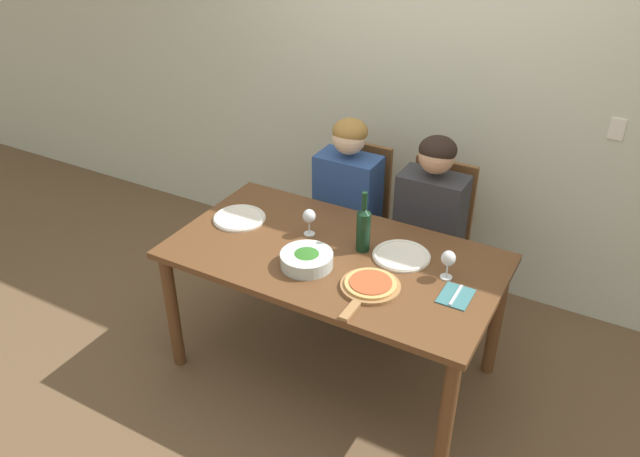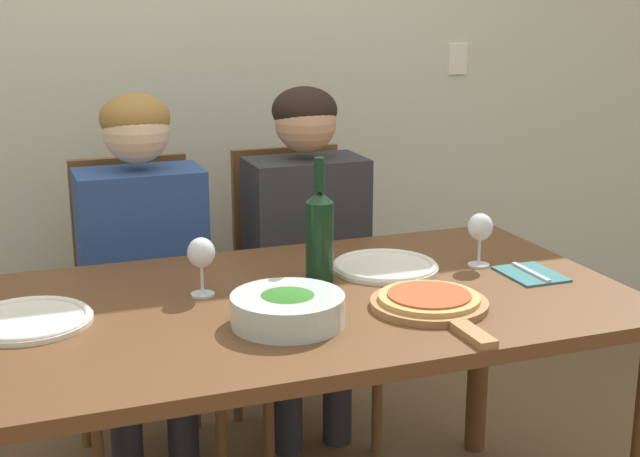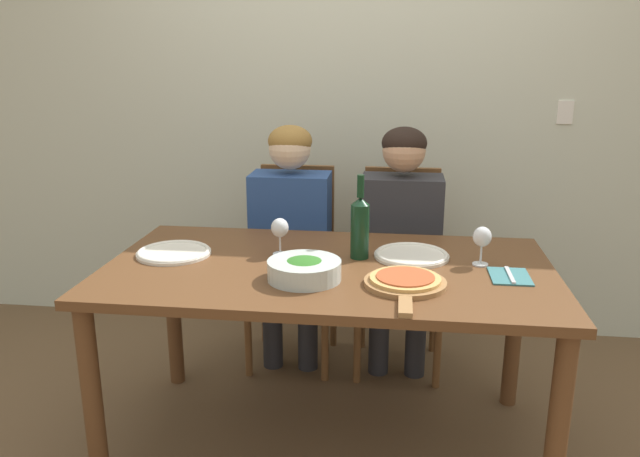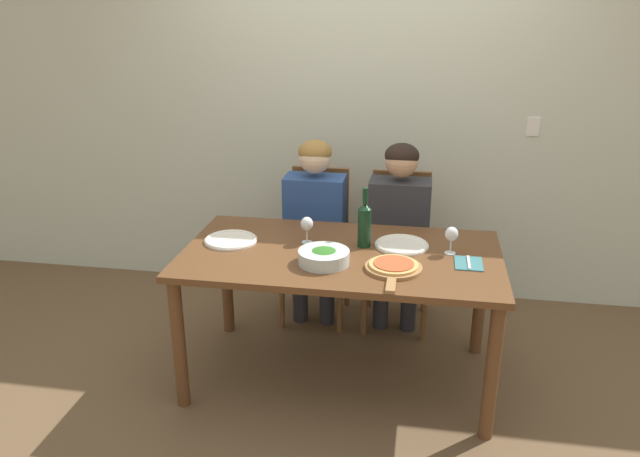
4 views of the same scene
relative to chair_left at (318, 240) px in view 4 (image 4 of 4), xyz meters
name	(u,v)px [view 4 (image 4 of 4)]	position (x,y,z in m)	size (l,w,h in m)	color
ground_plane	(340,375)	(0.26, -0.77, -0.52)	(40.00, 40.00, 0.00)	brown
back_wall	(366,106)	(0.26, 0.44, 0.83)	(10.00, 0.06, 2.70)	beige
dining_table	(341,269)	(0.26, -0.77, 0.15)	(1.69, 0.93, 0.77)	brown
chair_left	(318,240)	(0.00, 0.00, 0.00)	(0.42, 0.42, 0.99)	brown
chair_right	(398,245)	(0.54, 0.00, 0.00)	(0.42, 0.42, 0.99)	brown
person_woman	(315,216)	(0.00, -0.12, 0.21)	(0.47, 0.51, 1.22)	#28282D
person_man	(399,221)	(0.54, -0.12, 0.21)	(0.47, 0.51, 1.22)	#28282D
wine_bottle	(364,224)	(0.37, -0.67, 0.38)	(0.07, 0.07, 0.33)	black
broccoli_bowl	(324,257)	(0.19, -0.94, 0.29)	(0.26, 0.26, 0.08)	silver
dinner_plate_left	(231,240)	(-0.37, -0.72, 0.26)	(0.29, 0.29, 0.02)	silver
dinner_plate_right	(402,245)	(0.58, -0.64, 0.26)	(0.29, 0.29, 0.02)	silver
pizza_on_board	(393,267)	(0.55, -0.96, 0.26)	(0.29, 0.43, 0.04)	#9E7042
wine_glass_left	(307,225)	(0.06, -0.67, 0.35)	(0.07, 0.07, 0.15)	silver
wine_glass_right	(451,235)	(0.84, -0.70, 0.35)	(0.07, 0.07, 0.15)	silver
fork_on_napkin	(469,263)	(0.93, -0.82, 0.25)	(0.14, 0.18, 0.01)	#387075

